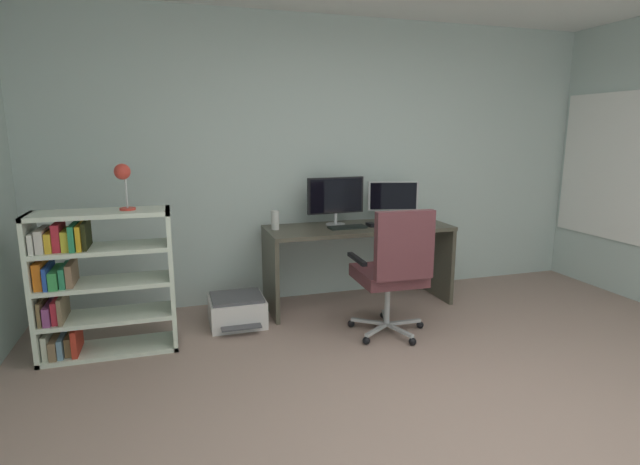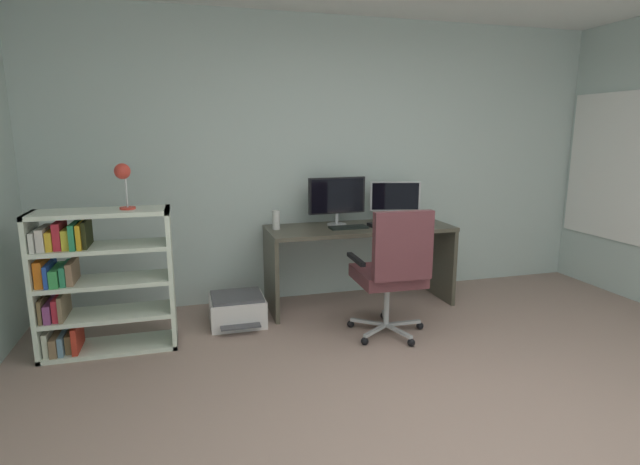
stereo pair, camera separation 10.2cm
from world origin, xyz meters
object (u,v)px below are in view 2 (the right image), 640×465
(monitor_secondary, at_px, (395,198))
(desk_lamp, at_px, (123,176))
(keyboard, at_px, (348,227))
(monitor_main, at_px, (337,197))
(desk, at_px, (359,246))
(desktop_speaker, at_px, (276,220))
(printer, at_px, (237,310))
(office_chair, at_px, (393,268))
(bookshelf, at_px, (91,281))
(computer_mouse, at_px, (372,225))

(monitor_secondary, bearing_deg, desk_lamp, -167.05)
(monitor_secondary, relative_size, keyboard, 1.39)
(monitor_main, distance_m, desk_lamp, 1.87)
(desk, distance_m, monitor_secondary, 0.59)
(desktop_speaker, relative_size, desk_lamp, 0.52)
(printer, bearing_deg, desktop_speaker, 33.30)
(monitor_secondary, distance_m, printer, 1.80)
(desk, distance_m, office_chair, 0.81)
(bookshelf, bearing_deg, desk_lamp, 0.20)
(office_chair, bearing_deg, desk, 88.23)
(desk_lamp, distance_m, printer, 1.43)
(bookshelf, xyz_separation_m, printer, (1.07, 0.23, -0.41))
(printer, bearing_deg, office_chair, -28.76)
(monitor_secondary, bearing_deg, computer_mouse, -150.11)
(keyboard, distance_m, desk_lamp, 1.93)
(monitor_main, height_order, desk_lamp, desk_lamp)
(keyboard, bearing_deg, desk_lamp, -170.66)
(bookshelf, bearing_deg, desk, 10.79)
(monitor_main, relative_size, keyboard, 1.61)
(monitor_main, relative_size, office_chair, 0.53)
(desk, xyz_separation_m, computer_mouse, (0.10, -0.05, 0.20))
(monitor_main, bearing_deg, desk, -32.53)
(desk_lamp, bearing_deg, monitor_secondary, 12.95)
(keyboard, bearing_deg, bookshelf, -172.07)
(monitor_secondary, bearing_deg, printer, -168.85)
(monitor_secondary, xyz_separation_m, computer_mouse, (-0.29, -0.17, -0.22))
(keyboard, xyz_separation_m, bookshelf, (-2.09, -0.36, -0.22))
(desktop_speaker, relative_size, printer, 0.35)
(desk, height_order, desk_lamp, desk_lamp)
(monitor_main, xyz_separation_m, monitor_secondary, (0.58, 0.00, -0.03))
(office_chair, distance_m, desk_lamp, 2.09)
(computer_mouse, distance_m, bookshelf, 2.37)
(monitor_secondary, height_order, desk_lamp, desk_lamp)
(printer, bearing_deg, desk, 9.31)
(desk, height_order, computer_mouse, computer_mouse)
(desk, height_order, bookshelf, bookshelf)
(keyboard, bearing_deg, office_chair, -83.72)
(office_chair, height_order, desk_lamp, desk_lamp)
(monitor_main, xyz_separation_m, bookshelf, (-2.04, -0.54, -0.47))
(keyboard, xyz_separation_m, desk_lamp, (-1.82, -0.36, 0.53))
(monitor_secondary, bearing_deg, monitor_main, -179.99)
(desk, bearing_deg, monitor_secondary, 16.35)
(desk, xyz_separation_m, desktop_speaker, (-0.76, 0.07, 0.27))
(keyboard, bearing_deg, desk, 24.12)
(desktop_speaker, bearing_deg, computer_mouse, -7.94)
(desktop_speaker, height_order, printer, desktop_speaker)
(computer_mouse, relative_size, desk_lamp, 0.30)
(keyboard, height_order, bookshelf, bookshelf)
(desk, height_order, monitor_secondary, monitor_secondary)
(desk, bearing_deg, monitor_main, 147.47)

